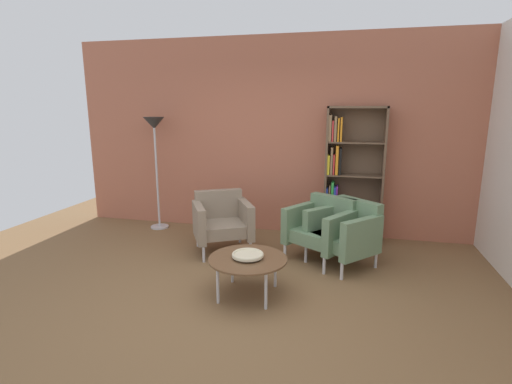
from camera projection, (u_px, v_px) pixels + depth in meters
The scene contains 9 objects.
ground_plane at pixel (232, 305), 3.78m from camera, with size 8.32×8.32×0.00m, color brown.
brick_back_panel at pixel (279, 137), 5.80m from camera, with size 6.40×0.12×2.90m, color #B2664C.
bookshelf_tall at pixel (347, 177), 5.48m from camera, with size 0.80×0.30×1.90m.
coffee_table_low at pixel (248, 261), 3.91m from camera, with size 0.80×0.80×0.40m.
decorative_bowl at pixel (248, 255), 3.89m from camera, with size 0.32×0.32×0.05m.
armchair_corner_red at pixel (322, 227), 4.84m from camera, with size 0.94×0.92×0.78m.
armchair_spare_guest at pixel (222, 220), 5.14m from camera, with size 0.93×0.91×0.78m.
armchair_near_window at pixel (345, 232), 4.68m from camera, with size 0.95×0.95×0.78m.
floor_lamp_torchiere at pixel (155, 136), 5.88m from camera, with size 0.32×0.32×1.74m.
Camera 1 is at (1.04, -3.30, 1.89)m, focal length 27.15 mm.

